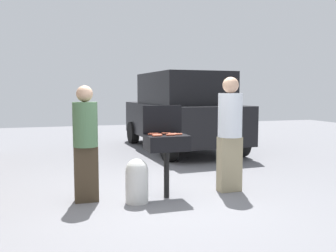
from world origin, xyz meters
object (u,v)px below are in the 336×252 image
(hot_dog_4, at_px, (158,135))
(hot_dog_8, at_px, (157,135))
(hot_dog_5, at_px, (153,134))
(hot_dog_6, at_px, (154,134))
(parked_minivan, at_px, (182,111))
(hot_dog_2, at_px, (166,133))
(hot_dog_0, at_px, (171,135))
(hot_dog_7, at_px, (172,134))
(propane_tank, at_px, (137,180))
(hot_dog_1, at_px, (157,134))
(person_right, at_px, (230,130))
(hot_dog_3, at_px, (178,134))
(bbq_grill, at_px, (167,145))
(person_left, at_px, (86,139))

(hot_dog_4, relative_size, hot_dog_8, 1.00)
(hot_dog_5, distance_m, hot_dog_8, 0.16)
(hot_dog_6, height_order, parked_minivan, parked_minivan)
(hot_dog_2, bearing_deg, parked_minivan, 67.54)
(hot_dog_0, relative_size, hot_dog_2, 1.00)
(hot_dog_2, relative_size, hot_dog_7, 1.00)
(hot_dog_6, distance_m, hot_dog_8, 0.20)
(propane_tank, bearing_deg, hot_dog_1, 22.24)
(person_right, bearing_deg, hot_dog_0, 0.54)
(hot_dog_4, xyz_separation_m, hot_dog_8, (-0.01, 0.03, 0.00))
(hot_dog_3, xyz_separation_m, hot_dog_6, (-0.31, 0.16, 0.00))
(bbq_grill, xyz_separation_m, hot_dog_0, (0.03, -0.09, 0.16))
(hot_dog_1, distance_m, person_right, 1.17)
(hot_dog_4, height_order, propane_tank, hot_dog_4)
(hot_dog_7, bearing_deg, hot_dog_3, -36.08)
(hot_dog_1, bearing_deg, bbq_grill, -9.06)
(hot_dog_5, bearing_deg, parked_minivan, 65.21)
(hot_dog_0, bearing_deg, hot_dog_1, 145.87)
(hot_dog_0, xyz_separation_m, hot_dog_5, (-0.22, 0.16, 0.00))
(hot_dog_5, distance_m, person_right, 1.22)
(hot_dog_1, xyz_separation_m, parked_minivan, (1.84, 4.14, 0.09))
(hot_dog_3, relative_size, hot_dog_8, 1.00)
(person_left, bearing_deg, hot_dog_2, -9.28)
(hot_dog_2, height_order, hot_dog_3, same)
(hot_dog_7, xyz_separation_m, person_left, (-1.22, 0.15, -0.05))
(hot_dog_4, relative_size, person_left, 0.08)
(hot_dog_3, height_order, hot_dog_7, same)
(hot_dog_0, xyz_separation_m, hot_dog_7, (0.05, 0.09, 0.00))
(bbq_grill, bearing_deg, hot_dog_2, 76.73)
(hot_dog_6, bearing_deg, hot_dog_3, -27.53)
(hot_dog_1, xyz_separation_m, hot_dog_5, (-0.05, 0.05, 0.00))
(hot_dog_8, height_order, person_left, person_left)
(person_left, height_order, person_right, person_right)
(hot_dog_7, bearing_deg, hot_dog_1, 174.41)
(hot_dog_0, height_order, hot_dog_8, same)
(bbq_grill, distance_m, person_right, 1.05)
(hot_dog_1, relative_size, hot_dog_6, 1.00)
(propane_tank, relative_size, person_right, 0.35)
(hot_dog_8, bearing_deg, hot_dog_7, 17.94)
(hot_dog_2, bearing_deg, bbq_grill, -103.27)
(hot_dog_5, height_order, propane_tank, hot_dog_5)
(hot_dog_2, relative_size, propane_tank, 0.21)
(hot_dog_0, distance_m, hot_dog_4, 0.19)
(hot_dog_0, relative_size, parked_minivan, 0.03)
(hot_dog_2, bearing_deg, hot_dog_8, -134.86)
(hot_dog_2, height_order, hot_dog_4, same)
(hot_dog_5, bearing_deg, bbq_grill, -20.98)
(person_right, bearing_deg, hot_dog_3, -0.97)
(hot_dog_3, relative_size, hot_dog_4, 1.00)
(hot_dog_3, xyz_separation_m, hot_dog_5, (-0.34, 0.12, 0.00))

